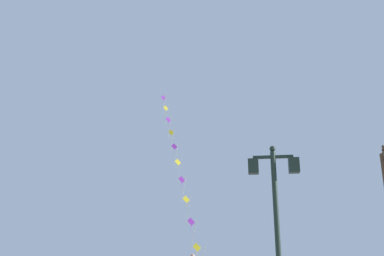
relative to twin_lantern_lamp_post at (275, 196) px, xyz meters
name	(u,v)px	position (x,y,z in m)	size (l,w,h in m)	color
twin_lantern_lamp_post	(275,196)	(0.00, 0.00, 0.00)	(1.36, 0.28, 4.50)	#1E2D23
kite_train	(178,161)	(-5.45, 16.29, 4.70)	(5.07, 12.43, 15.02)	brown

